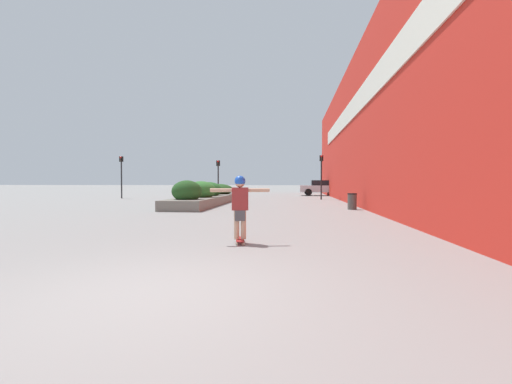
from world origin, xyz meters
name	(u,v)px	position (x,y,z in m)	size (l,w,h in m)	color
ground_plane	(152,293)	(0.00, 0.00, 0.00)	(300.00, 300.00, 0.00)	gray
building_wall_right	(358,130)	(5.64, 17.12, 4.52)	(0.67, 44.31, 9.01)	red
planter_box	(207,195)	(-3.58, 16.71, 0.56)	(2.10, 10.62, 1.47)	slate
skateboard	(240,240)	(0.56, 3.58, 0.07)	(0.29, 0.75, 0.09)	maroon
skateboarder	(240,201)	(0.56, 3.58, 0.96)	(1.34, 0.31, 1.44)	tan
trash_bin	(352,201)	(4.73, 13.59, 0.41)	(0.46, 0.46, 0.82)	#514C47
car_leftmost	(396,189)	(11.61, 30.07, 0.73)	(4.21, 2.01, 1.36)	maroon
car_center_left	(322,187)	(4.69, 31.54, 0.84)	(4.35, 2.05, 1.57)	#BCBCC1
traffic_light_left	(218,172)	(-4.48, 24.04, 2.19)	(0.28, 0.30, 3.19)	black
traffic_light_right	(321,169)	(3.99, 23.44, 2.39)	(0.28, 0.30, 3.51)	black
traffic_light_far_left	(121,170)	(-12.77, 23.63, 2.42)	(0.28, 0.30, 3.57)	black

